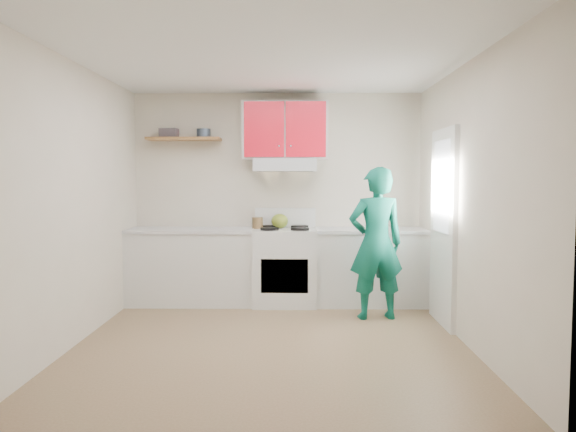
{
  "coord_description": "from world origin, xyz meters",
  "views": [
    {
      "loc": [
        0.22,
        -4.94,
        1.53
      ],
      "look_at": [
        0.15,
        0.55,
        1.15
      ],
      "focal_mm": 33.65,
      "sensor_mm": 36.0,
      "label": 1
    }
  ],
  "objects_px": {
    "stove": "(285,267)",
    "person": "(376,243)",
    "tin": "(204,133)",
    "kettle": "(280,221)",
    "crock": "(257,224)"
  },
  "relations": [
    {
      "from": "kettle",
      "to": "person",
      "type": "xyz_separation_m",
      "value": [
        1.07,
        -0.78,
        -0.18
      ]
    },
    {
      "from": "stove",
      "to": "kettle",
      "type": "xyz_separation_m",
      "value": [
        -0.07,
        0.11,
        0.55
      ]
    },
    {
      "from": "stove",
      "to": "person",
      "type": "xyz_separation_m",
      "value": [
        1.0,
        -0.67,
        0.37
      ]
    },
    {
      "from": "tin",
      "to": "person",
      "type": "relative_size",
      "value": 0.1
    },
    {
      "from": "crock",
      "to": "person",
      "type": "distance_m",
      "value": 1.54
    },
    {
      "from": "tin",
      "to": "kettle",
      "type": "distance_m",
      "value": 1.43
    },
    {
      "from": "stove",
      "to": "crock",
      "type": "bearing_deg",
      "value": 170.23
    },
    {
      "from": "tin",
      "to": "person",
      "type": "xyz_separation_m",
      "value": [
        2.01,
        -0.83,
        -1.26
      ]
    },
    {
      "from": "stove",
      "to": "kettle",
      "type": "height_order",
      "value": "kettle"
    },
    {
      "from": "person",
      "to": "stove",
      "type": "bearing_deg",
      "value": -42.1
    },
    {
      "from": "person",
      "to": "kettle",
      "type": "bearing_deg",
      "value": -44.47
    },
    {
      "from": "stove",
      "to": "tin",
      "type": "xyz_separation_m",
      "value": [
        -1.0,
        0.16,
        1.63
      ]
    },
    {
      "from": "tin",
      "to": "crock",
      "type": "distance_m",
      "value": 1.3
    },
    {
      "from": "tin",
      "to": "person",
      "type": "distance_m",
      "value": 2.51
    },
    {
      "from": "stove",
      "to": "person",
      "type": "height_order",
      "value": "person"
    }
  ]
}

